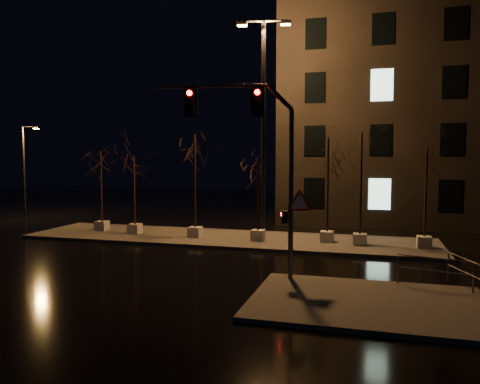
% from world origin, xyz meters
% --- Properties ---
extents(ground, '(90.00, 90.00, 0.00)m').
position_xyz_m(ground, '(0.00, 0.00, 0.00)').
color(ground, black).
rests_on(ground, ground).
extents(median, '(22.00, 5.00, 0.15)m').
position_xyz_m(median, '(0.00, 6.00, 0.07)').
color(median, '#43403C').
rests_on(median, ground).
extents(sidewalk_corner, '(7.00, 5.00, 0.15)m').
position_xyz_m(sidewalk_corner, '(7.50, -3.50, 0.07)').
color(sidewalk_corner, '#43403C').
rests_on(sidewalk_corner, ground).
extents(building, '(25.00, 12.00, 15.00)m').
position_xyz_m(building, '(14.00, 18.00, 7.50)').
color(building, black).
rests_on(building, ground).
extents(tree_0, '(1.80, 1.80, 4.78)m').
position_xyz_m(tree_0, '(-7.76, 6.29, 3.78)').
color(tree_0, beige).
rests_on(tree_0, median).
extents(tree_1, '(1.80, 1.80, 4.53)m').
position_xyz_m(tree_1, '(-5.33, 5.78, 3.59)').
color(tree_1, beige).
rests_on(tree_1, median).
extents(tree_2, '(1.80, 1.80, 5.68)m').
position_xyz_m(tree_2, '(-1.61, 5.61, 4.46)').
color(tree_2, beige).
rests_on(tree_2, median).
extents(tree_3, '(1.80, 1.80, 4.19)m').
position_xyz_m(tree_3, '(1.91, 5.51, 3.33)').
color(tree_3, beige).
rests_on(tree_3, median).
extents(tree_4, '(1.80, 1.80, 5.42)m').
position_xyz_m(tree_4, '(5.39, 6.08, 4.27)').
color(tree_4, beige).
rests_on(tree_4, median).
extents(tree_5, '(1.80, 1.80, 5.64)m').
position_xyz_m(tree_5, '(7.03, 5.71, 4.43)').
color(tree_5, beige).
rests_on(tree_5, median).
extents(tree_6, '(1.80, 1.80, 4.84)m').
position_xyz_m(tree_6, '(10.00, 5.78, 3.82)').
color(tree_6, beige).
rests_on(tree_6, median).
extents(traffic_signal_mast, '(5.56, 1.09, 6.88)m').
position_xyz_m(traffic_signal_mast, '(3.70, -1.71, 4.67)').
color(traffic_signal_mast, '#525459').
rests_on(traffic_signal_mast, sidewalk_corner).
extents(streetlight_main, '(2.88, 0.84, 11.53)m').
position_xyz_m(streetlight_main, '(1.88, 6.77, 6.80)').
color(streetlight_main, black).
rests_on(streetlight_main, median).
extents(streetlight_far, '(1.32, 0.41, 6.76)m').
position_xyz_m(streetlight_far, '(-17.21, 11.13, 3.72)').
color(streetlight_far, black).
rests_on(streetlight_far, ground).
extents(guard_rail_a, '(2.30, 0.63, 1.03)m').
position_xyz_m(guard_rail_a, '(9.58, -1.50, 0.82)').
color(guard_rail_a, '#525459').
rests_on(guard_rail_a, sidewalk_corner).
extents(guard_rail_b, '(0.75, 2.11, 1.05)m').
position_xyz_m(guard_rail_b, '(10.50, -1.54, 0.83)').
color(guard_rail_b, '#525459').
rests_on(guard_rail_b, sidewalk_corner).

